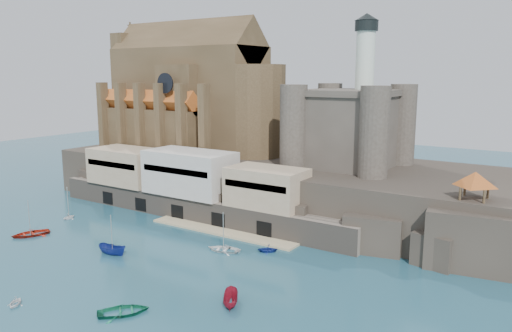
{
  "coord_description": "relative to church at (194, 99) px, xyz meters",
  "views": [
    {
      "loc": [
        54.2,
        -50.27,
        27.99
      ],
      "look_at": [
        0.11,
        32.0,
        9.75
      ],
      "focal_mm": 35.0,
      "sensor_mm": 36.0,
      "label": 1
    }
  ],
  "objects": [
    {
      "name": "boat_0",
      "position": [
        -0.96,
        -43.75,
        -22.13
      ],
      "size": [
        4.67,
        2.91,
        6.31
      ],
      "primitive_type": "imported",
      "rotation": [
        0.0,
        0.0,
        5.9
      ],
      "color": "#B52310",
      "rests_on": "ground"
    },
    {
      "name": "ground",
      "position": [
        24.13,
        -41.85,
        -22.13
      ],
      "size": [
        300.0,
        300.0,
        0.0
      ],
      "primitive_type": "plane",
      "color": "navy",
      "rests_on": "ground"
    },
    {
      "name": "boat_1",
      "position": [
        22.24,
        -60.67,
        -22.13
      ],
      "size": [
        2.73,
        2.48,
        2.7
      ],
      "primitive_type": "imported",
      "rotation": [
        0.0,
        0.0,
        0.59
      ],
      "color": "white",
      "rests_on": "ground"
    },
    {
      "name": "boat_2",
      "position": [
        18.43,
        -42.16,
        -22.13
      ],
      "size": [
        2.21,
        2.17,
        5.25
      ],
      "primitive_type": "imported",
      "rotation": [
        0.0,
        0.0,
        1.67
      ],
      "color": "navy",
      "rests_on": "ground"
    },
    {
      "name": "rock_outcrop",
      "position": [
        66.13,
        -16.01,
        -18.11
      ],
      "size": [
        14.5,
        10.5,
        8.7
      ],
      "color": "black",
      "rests_on": "ground"
    },
    {
      "name": "quay",
      "position": [
        13.94,
        -18.78,
        -16.06
      ],
      "size": [
        70.0,
        12.0,
        13.05
      ],
      "color": "#6F6559",
      "rests_on": "ground"
    },
    {
      "name": "boat_6",
      "position": [
        32.07,
        -31.26,
        -22.13
      ],
      "size": [
        1.93,
        4.09,
        5.51
      ],
      "primitive_type": "imported",
      "rotation": [
        0.0,
        0.0,
        4.92
      ],
      "color": "white",
      "rests_on": "ground"
    },
    {
      "name": "promontory",
      "position": [
        23.94,
        -2.48,
        -17.2
      ],
      "size": [
        100.0,
        36.0,
        10.0
      ],
      "color": "black",
      "rests_on": "ground"
    },
    {
      "name": "pavilion",
      "position": [
        66.13,
        -15.85,
        -9.4
      ],
      "size": [
        6.4,
        6.4,
        5.4
      ],
      "color": "#473621",
      "rests_on": "rock_outcrop"
    },
    {
      "name": "boat_5",
      "position": [
        44.18,
        -45.94,
        -22.13
      ],
      "size": [
        2.48,
        2.5,
        4.73
      ],
      "primitive_type": "imported",
      "rotation": [
        0.0,
        0.0,
        3.71
      ],
      "color": "maroon",
      "rests_on": "ground"
    },
    {
      "name": "boat_4",
      "position": [
        -4.08,
        -33.58,
        -22.13
      ],
      "size": [
        2.58,
        1.76,
        2.81
      ],
      "primitive_type": "imported",
      "rotation": [
        0.0,
        0.0,
        3.26
      ],
      "color": "white",
      "rests_on": "ground"
    },
    {
      "name": "boat_3",
      "position": [
        35.04,
        -54.85,
        -22.13
      ],
      "size": [
        4.14,
        3.72,
        6.06
      ],
      "primitive_type": "imported",
      "rotation": [
        0.0,
        0.0,
        2.45
      ],
      "color": "#13724F",
      "rests_on": "ground"
    },
    {
      "name": "castle_keep",
      "position": [
        40.21,
        -0.78,
        -3.81
      ],
      "size": [
        21.2,
        21.2,
        29.3
      ],
      "color": "#423C34",
      "rests_on": "promontory"
    },
    {
      "name": "church",
      "position": [
        0.0,
        0.0,
        0.0
      ],
      "size": [
        47.0,
        25.93,
        30.51
      ],
      "color": "#473621",
      "rests_on": "promontory"
    },
    {
      "name": "boat_7",
      "position": [
        38.31,
        -27.85,
        -22.13
      ],
      "size": [
        2.96,
        3.24,
        3.2
      ],
      "primitive_type": "imported",
      "rotation": [
        0.0,
        0.0,
        5.32
      ],
      "color": "navy",
      "rests_on": "ground"
    }
  ]
}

